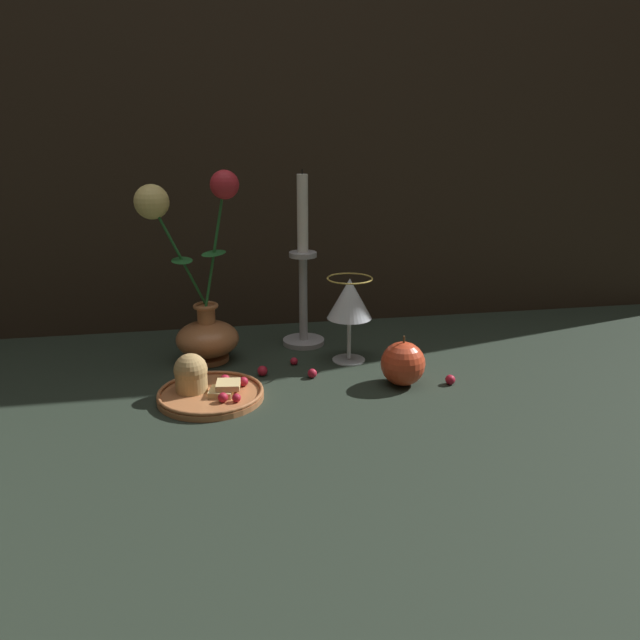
{
  "coord_description": "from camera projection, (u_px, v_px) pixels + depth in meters",
  "views": [
    {
      "loc": [
        -0.17,
        -1.07,
        0.44
      ],
      "look_at": [
        0.02,
        0.01,
        0.1
      ],
      "focal_mm": 35.0,
      "sensor_mm": 36.0,
      "label": 1
    }
  ],
  "objects": [
    {
      "name": "wall_back",
      "position": [
        283.0,
        45.0,
        1.29
      ],
      "size": [
        2.4,
        0.04,
        1.2
      ],
      "primitive_type": "cube",
      "color": "#2D2319",
      "rests_on": "ground_plane"
    },
    {
      "name": "plate_with_pastries",
      "position": [
        205.0,
        387.0,
        1.05
      ],
      "size": [
        0.18,
        0.18,
        0.08
      ],
      "color": "#B77042",
      "rests_on": "ground_plane"
    },
    {
      "name": "berry_front_center",
      "position": [
        408.0,
        361.0,
        1.2
      ],
      "size": [
        0.02,
        0.02,
        0.02
      ],
      "primitive_type": "sphere",
      "color": "#AD192D",
      "rests_on": "ground_plane"
    },
    {
      "name": "berry_by_glass_stem",
      "position": [
        314.0,
        373.0,
        1.14
      ],
      "size": [
        0.02,
        0.02,
        0.02
      ],
      "primitive_type": "sphere",
      "color": "#AD192D",
      "rests_on": "ground_plane"
    },
    {
      "name": "wine_glass",
      "position": [
        350.0,
        301.0,
        1.19
      ],
      "size": [
        0.09,
        0.09,
        0.17
      ],
      "color": "silver",
      "rests_on": "ground_plane"
    },
    {
      "name": "vase",
      "position": [
        200.0,
        303.0,
        1.19
      ],
      "size": [
        0.19,
        0.12,
        0.37
      ],
      "color": "#B77042",
      "rests_on": "ground_plane"
    },
    {
      "name": "candlestick",
      "position": [
        303.0,
        281.0,
        1.28
      ],
      "size": [
        0.09,
        0.09,
        0.36
      ],
      "color": "#A3A3A8",
      "rests_on": "ground_plane"
    },
    {
      "name": "berry_near_plate",
      "position": [
        294.0,
        361.0,
        1.2
      ],
      "size": [
        0.01,
        0.01,
        0.01
      ],
      "primitive_type": "sphere",
      "color": "#AD192D",
      "rests_on": "ground_plane"
    },
    {
      "name": "berry_under_candlestick",
      "position": [
        450.0,
        380.0,
        1.11
      ],
      "size": [
        0.02,
        0.02,
        0.02
      ],
      "primitive_type": "sphere",
      "color": "#AD192D",
      "rests_on": "ground_plane"
    },
    {
      "name": "ground_plane",
      "position": [
        310.0,
        372.0,
        1.17
      ],
      "size": [
        2.4,
        2.4,
        0.0
      ],
      "primitive_type": "plane",
      "color": "#232D23",
      "rests_on": "ground"
    },
    {
      "name": "apple_beside_vase",
      "position": [
        403.0,
        364.0,
        1.1
      ],
      "size": [
        0.08,
        0.08,
        0.09
      ],
      "color": "#D14223",
      "rests_on": "ground_plane"
    },
    {
      "name": "berry_far_right",
      "position": [
        263.0,
        372.0,
        1.14
      ],
      "size": [
        0.02,
        0.02,
        0.02
      ],
      "primitive_type": "sphere",
      "color": "#AD192D",
      "rests_on": "ground_plane"
    }
  ]
}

